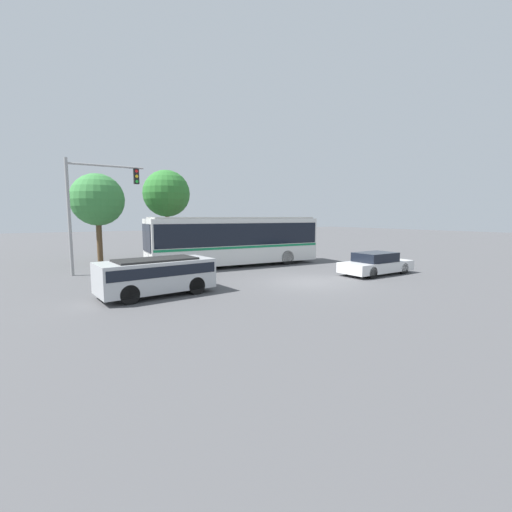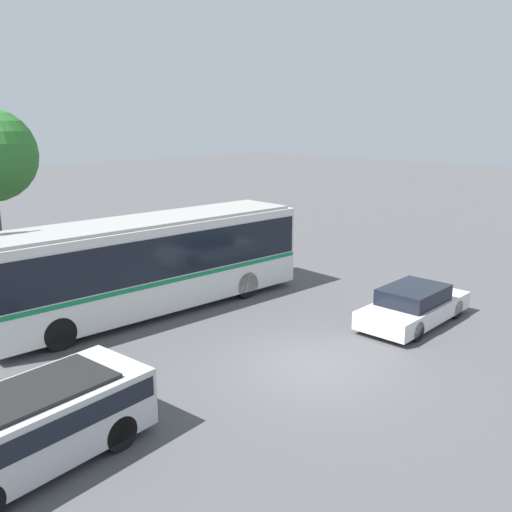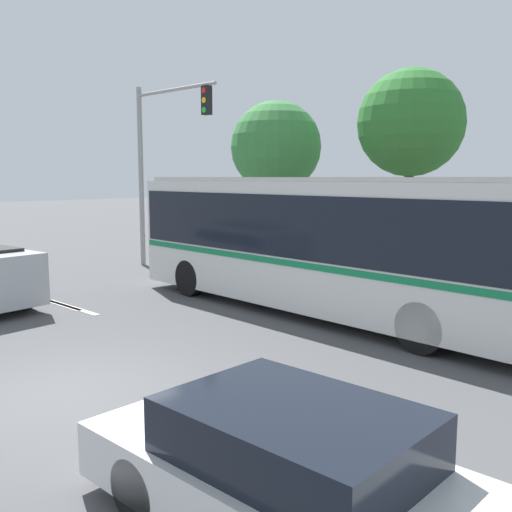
{
  "view_description": "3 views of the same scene",
  "coord_description": "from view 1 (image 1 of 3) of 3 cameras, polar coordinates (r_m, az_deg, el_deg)",
  "views": [
    {
      "loc": [
        -11.39,
        -13.16,
        3.3
      ],
      "look_at": [
        -1.02,
        3.35,
        1.06
      ],
      "focal_mm": 24.14,
      "sensor_mm": 36.0,
      "label": 1
    },
    {
      "loc": [
        -11.18,
        -8.61,
        6.55
      ],
      "look_at": [
        1.86,
        4.06,
        2.06
      ],
      "focal_mm": 39.0,
      "sensor_mm": 36.0,
      "label": 2
    },
    {
      "loc": [
        7.85,
        -4.03,
        3.26
      ],
      "look_at": [
        -0.16,
        4.32,
        1.68
      ],
      "focal_mm": 40.4,
      "sensor_mm": 36.0,
      "label": 3
    }
  ],
  "objects": [
    {
      "name": "ground_plane",
      "position": [
        17.72,
        8.61,
        -4.25
      ],
      "size": [
        140.0,
        140.0,
        0.0
      ],
      "primitive_type": "plane",
      "color": "#4C4C4F"
    },
    {
      "name": "city_bus",
      "position": [
        22.97,
        -3.42,
        2.95
      ],
      "size": [
        11.65,
        3.31,
        3.26
      ],
      "rotation": [
        0.0,
        0.0,
        3.08
      ],
      "color": "silver",
      "rests_on": "ground"
    },
    {
      "name": "sedan_foreground",
      "position": [
        20.88,
        19.26,
        -1.24
      ],
      "size": [
        4.56,
        1.88,
        1.26
      ],
      "rotation": [
        0.0,
        0.0,
        0.01
      ],
      "color": "silver",
      "rests_on": "ground"
    },
    {
      "name": "suv_left_lane",
      "position": [
        15.05,
        -16.23,
        -2.82
      ],
      "size": [
        4.81,
        2.41,
        1.56
      ],
      "rotation": [
        0.0,
        0.0,
        0.09
      ],
      "color": "#B2B5B7",
      "rests_on": "ground"
    },
    {
      "name": "traffic_light_pole",
      "position": [
        21.77,
        -25.91,
        8.34
      ],
      "size": [
        4.19,
        0.24,
        6.48
      ],
      "color": "gray",
      "rests_on": "ground"
    },
    {
      "name": "flowering_hedge",
      "position": [
        26.86,
        -4.4,
        0.95
      ],
      "size": [
        7.18,
        1.22,
        1.39
      ],
      "color": "#286028",
      "rests_on": "ground"
    },
    {
      "name": "street_tree_left",
      "position": [
        26.91,
        -24.79,
        8.42
      ],
      "size": [
        3.65,
        3.65,
        6.3
      ],
      "color": "brown",
      "rests_on": "ground"
    },
    {
      "name": "street_tree_centre",
      "position": [
        29.24,
        -14.61,
        9.95
      ],
      "size": [
        3.75,
        3.75,
        7.03
      ],
      "color": "brown",
      "rests_on": "ground"
    },
    {
      "name": "lane_stripe_near",
      "position": [
        17.57,
        -11.45,
        -4.37
      ],
      "size": [
        2.4,
        0.16,
        0.01
      ],
      "primitive_type": "cube",
      "color": "silver",
      "rests_on": "ground"
    },
    {
      "name": "lane_stripe_mid",
      "position": [
        17.3,
        -13.59,
        -4.6
      ],
      "size": [
        2.4,
        0.16,
        0.01
      ],
      "primitive_type": "cube",
      "color": "silver",
      "rests_on": "ground"
    }
  ]
}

